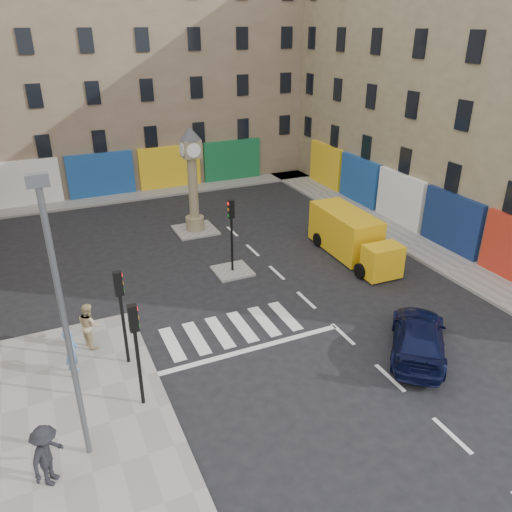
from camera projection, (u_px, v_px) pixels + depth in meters
ground at (357, 348)px, 19.38m from camera, size 120.00×120.00×0.00m
sidewalk_left at (64, 484)px, 13.59m from camera, size 7.00×16.00×0.15m
sidewalk_right at (381, 225)px, 30.84m from camera, size 2.60×30.00×0.15m
sidewalk_far at (134, 195)px, 36.14m from camera, size 32.00×2.40×0.15m
island_near at (233, 271)px, 25.20m from camera, size 1.80×1.80×0.12m
island_far at (195, 230)px, 30.14m from camera, size 2.40×2.40×0.12m
building_right at (481, 86)px, 29.82m from camera, size 10.00×30.00×16.00m
building_far at (106, 66)px, 37.33m from camera, size 32.00×10.00×17.00m
traffic_light_left_near at (136, 340)px, 15.32m from camera, size 0.28×0.22×3.70m
traffic_light_left_far at (121, 303)px, 17.30m from camera, size 0.28×0.22×3.70m
traffic_light_island at (231, 224)px, 24.12m from camera, size 0.28×0.22×3.70m
lamp_post at (63, 315)px, 12.53m from camera, size 0.50×0.25×8.30m
clock_pillar at (192, 174)px, 28.65m from camera, size 1.20×1.20×6.10m
navy_sedan at (418, 337)px, 18.83m from camera, size 4.56×4.88×1.38m
yellow_van at (351, 236)px, 26.52m from camera, size 2.31×6.39×2.30m
pedestrian_blue at (72, 352)px, 17.32m from camera, size 0.59×0.76×1.84m
pedestrian_tan at (89, 325)px, 18.92m from camera, size 0.90×1.03×1.81m
pedestrian_dark at (47, 456)px, 13.17m from camera, size 1.27×1.40×1.89m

